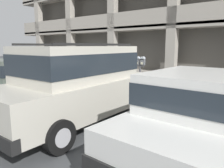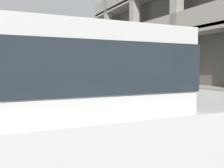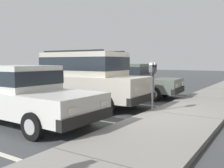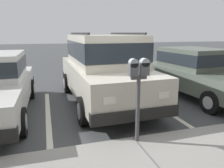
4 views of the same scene
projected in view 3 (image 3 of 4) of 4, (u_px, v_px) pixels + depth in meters
ground_plane at (142, 115)px, 7.91m from camera, size 80.00×80.00×0.10m
sidewalk at (182, 117)px, 7.20m from camera, size 40.00×2.20×0.12m
parking_stall_lines at (77, 117)px, 7.40m from camera, size 12.15×4.80×0.01m
silver_suv at (85, 77)px, 9.20m from camera, size 2.09×4.82×2.03m
red_sedan at (130, 79)px, 11.68m from camera, size 2.08×4.60×1.54m
dark_hatchback at (21, 93)px, 6.65m from camera, size 1.90×4.51×1.54m
parking_meter_near at (153, 75)px, 7.62m from camera, size 0.35×0.12×1.50m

